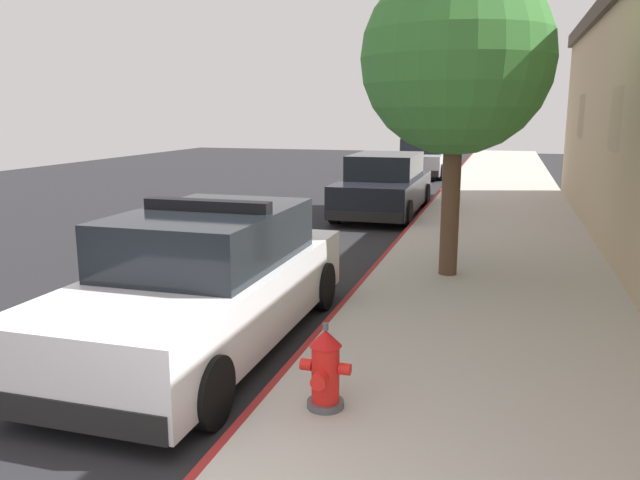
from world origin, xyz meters
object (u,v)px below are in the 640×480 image
at_px(parked_car_dark_far, 424,158).
at_px(street_tree, 457,60).
at_px(police_cruiser, 208,283).
at_px(fire_hydrant, 325,369).
at_px(parked_car_silver_ahead, 384,186).

xyz_separation_m(parked_car_dark_far, street_tree, (2.52, -16.57, 2.65)).
relative_size(police_cruiser, fire_hydrant, 6.37).
relative_size(parked_car_dark_far, street_tree, 1.04).
bearing_deg(parked_car_dark_far, police_cruiser, -89.60).
height_order(parked_car_silver_ahead, parked_car_dark_far, same).
bearing_deg(police_cruiser, parked_car_dark_far, 90.40).
bearing_deg(street_tree, fire_hydrant, -96.88).
distance_m(police_cruiser, fire_hydrant, 2.28).
xyz_separation_m(parked_car_silver_ahead, fire_hydrant, (1.63, -11.22, -0.25)).
bearing_deg(street_tree, parked_car_dark_far, 98.65).
relative_size(fire_hydrant, street_tree, 0.16).
height_order(parked_car_dark_far, street_tree, street_tree).
height_order(parked_car_dark_far, fire_hydrant, parked_car_dark_far).
bearing_deg(parked_car_silver_ahead, parked_car_dark_far, 91.67).
relative_size(parked_car_silver_ahead, fire_hydrant, 6.37).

